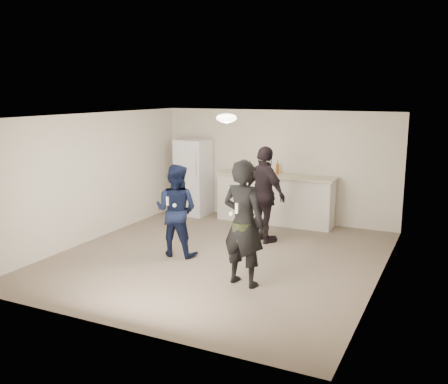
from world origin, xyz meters
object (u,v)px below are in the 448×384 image
at_px(shaker, 246,169).
at_px(spectator, 265,195).
at_px(fridge, 193,177).
at_px(man, 176,210).
at_px(counter, 275,200).
at_px(woman, 244,223).

bearing_deg(shaker, spectator, -55.31).
xyz_separation_m(fridge, man, (1.21, -2.81, -0.07)).
xyz_separation_m(counter, spectator, (0.30, -1.45, 0.42)).
relative_size(counter, man, 1.57).
bearing_deg(spectator, man, 80.65).
height_order(counter, fridge, fridge).
bearing_deg(shaker, woman, -67.37).
xyz_separation_m(man, spectator, (1.13, 1.43, 0.11)).
xyz_separation_m(counter, woman, (0.81, -3.65, 0.44)).
xyz_separation_m(shaker, spectator, (1.03, -1.49, -0.23)).
xyz_separation_m(counter, fridge, (-2.04, -0.07, 0.38)).
bearing_deg(spectator, woman, 132.08).
bearing_deg(shaker, man, -92.04).
bearing_deg(counter, fridge, -178.03).
xyz_separation_m(man, woman, (1.64, -0.77, 0.14)).
bearing_deg(woman, shaker, -56.86).
bearing_deg(fridge, man, -66.71).
relative_size(fridge, shaker, 10.59).
bearing_deg(woman, spectator, -66.50).
bearing_deg(counter, spectator, -78.14).
bearing_deg(woman, fridge, -40.97).
relative_size(fridge, spectator, 0.96).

